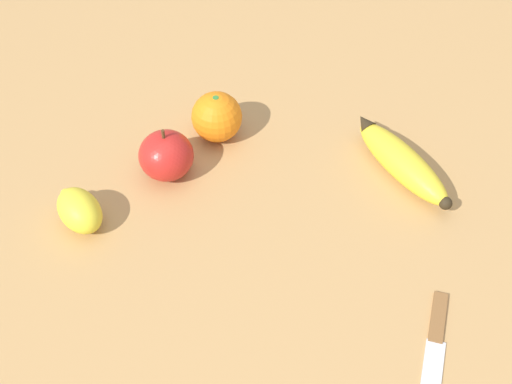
% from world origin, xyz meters
% --- Properties ---
extents(ground_plane, '(3.00, 3.00, 0.00)m').
position_xyz_m(ground_plane, '(0.00, 0.00, 0.00)').
color(ground_plane, tan).
extents(banana, '(0.10, 0.19, 0.04)m').
position_xyz_m(banana, '(0.17, -0.02, 0.02)').
color(banana, yellow).
rests_on(banana, ground_plane).
extents(orange, '(0.07, 0.07, 0.07)m').
position_xyz_m(orange, '(0.07, 0.22, 0.04)').
color(orange, orange).
rests_on(orange, ground_plane).
extents(apple, '(0.07, 0.07, 0.08)m').
position_xyz_m(apple, '(-0.03, 0.23, 0.03)').
color(apple, red).
rests_on(apple, ground_plane).
extents(lemon, '(0.07, 0.08, 0.05)m').
position_xyz_m(lemon, '(-0.17, 0.25, 0.03)').
color(lemon, yellow).
rests_on(lemon, ground_plane).
extents(paring_knife, '(0.15, 0.08, 0.01)m').
position_xyz_m(paring_knife, '(-0.03, -0.20, 0.00)').
color(paring_knife, silver).
rests_on(paring_knife, ground_plane).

